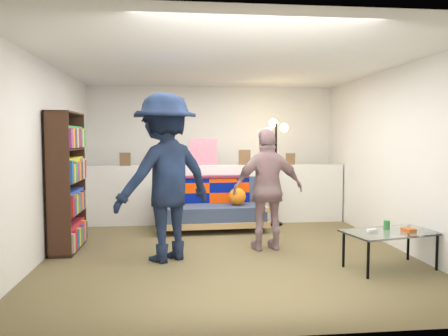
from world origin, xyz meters
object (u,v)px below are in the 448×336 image
bookshelf (66,186)px  person_left (165,177)px  futon_sofa (212,208)px  coffee_table (390,234)px  person_right (268,189)px  floor_lamp (275,150)px

bookshelf → person_left: person_left is taller
bookshelf → person_left: size_ratio=0.90×
futon_sofa → person_left: person_left is taller
bookshelf → person_left: bearing=-25.5°
coffee_table → bookshelf: bearing=161.8°
person_right → bookshelf: bearing=-10.9°
futon_sofa → person_right: person_right is taller
coffee_table → person_left: 2.66m
bookshelf → person_right: bearing=-6.1°
bookshelf → floor_lamp: bookshelf is taller
bookshelf → futon_sofa: bearing=27.6°
futon_sofa → floor_lamp: floor_lamp is taller
bookshelf → coffee_table: bearing=-18.2°
floor_lamp → person_right: bearing=-105.9°
futon_sofa → floor_lamp: (1.09, 0.30, 0.92)m
bookshelf → coffee_table: 4.03m
coffee_table → person_left: size_ratio=0.55×
bookshelf → person_right: bookshelf is taller
futon_sofa → person_left: bearing=-112.6°
bookshelf → floor_lamp: (3.07, 1.34, 0.43)m
floor_lamp → person_left: 2.66m
bookshelf → person_left: 1.44m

